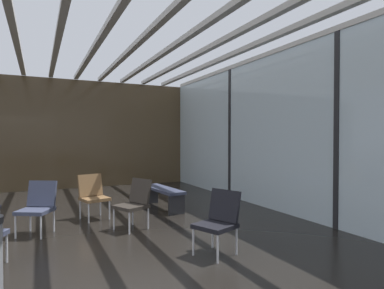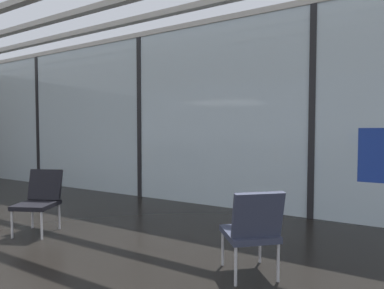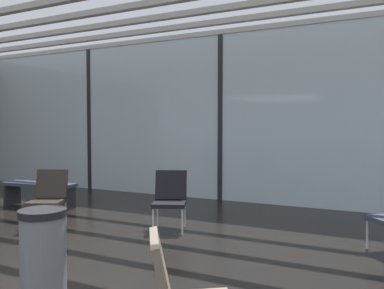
# 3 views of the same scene
# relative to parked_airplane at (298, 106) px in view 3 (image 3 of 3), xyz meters

# --- Properties ---
(glass_curtain_wall) EXTENTS (14.00, 0.08, 3.47)m
(glass_curtain_wall) POSITION_rel_parked_airplane_xyz_m (-0.77, -4.55, -0.46)
(glass_curtain_wall) COLOR silver
(glass_curtain_wall) RESTS_ON ground
(window_mullion_0) EXTENTS (0.10, 0.12, 3.47)m
(window_mullion_0) POSITION_rel_parked_airplane_xyz_m (-4.27, -4.55, -0.46)
(window_mullion_0) COLOR black
(window_mullion_0) RESTS_ON ground
(window_mullion_1) EXTENTS (0.10, 0.12, 3.47)m
(window_mullion_1) POSITION_rel_parked_airplane_xyz_m (-0.77, -4.55, -0.46)
(window_mullion_1) COLOR black
(window_mullion_1) RESTS_ON ground
(parked_airplane) EXTENTS (13.42, 4.39, 4.39)m
(parked_airplane) POSITION_rel_parked_airplane_xyz_m (0.00, 0.00, 0.00)
(parked_airplane) COLOR silver
(parked_airplane) RESTS_ON ground
(lounge_chair_2) EXTENTS (0.64, 0.67, 0.87)m
(lounge_chair_2) POSITION_rel_parked_airplane_xyz_m (-0.61, -7.06, -1.70)
(lounge_chair_2) COLOR black
(lounge_chair_2) RESTS_ON ground
(lounge_chair_4) EXTENTS (0.66, 0.68, 0.87)m
(lounge_chair_4) POSITION_rel_parked_airplane_xyz_m (-2.34, -7.77, -1.70)
(lounge_chair_4) COLOR #28231E
(lounge_chair_4) RESTS_ON ground
(waiting_bench) EXTENTS (1.53, 0.54, 0.47)m
(waiting_bench) POSITION_rel_parked_airplane_xyz_m (-3.65, -6.77, -1.83)
(waiting_bench) COLOR #33384C
(waiting_bench) RESTS_ON ground
(trash_bin) EXTENTS (0.38, 0.38, 0.86)m
(trash_bin) POSITION_rel_parked_airplane_xyz_m (-0.28, -9.80, -1.76)
(trash_bin) COLOR slate
(trash_bin) RESTS_ON ground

